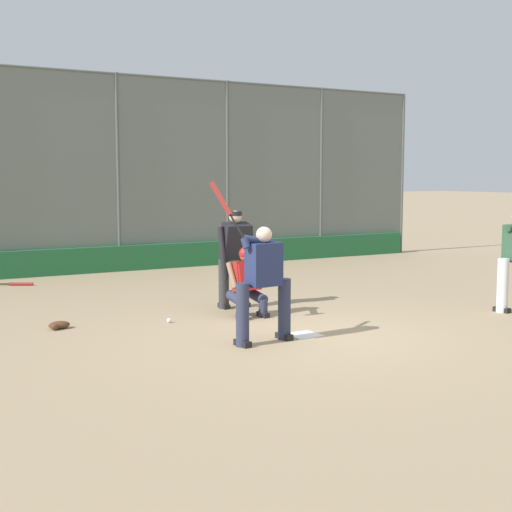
{
  "coord_description": "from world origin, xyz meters",
  "views": [
    {
      "loc": [
        5.45,
        8.35,
        2.23
      ],
      "look_at": [
        0.22,
        -1.0,
        1.05
      ],
      "focal_mm": 50.0,
      "sensor_mm": 36.0,
      "label": 1
    }
  ],
  "objects": [
    {
      "name": "baseball_loose",
      "position": [
        1.34,
        -1.74,
        0.04
      ],
      "size": [
        0.07,
        0.07,
        0.07
      ],
      "primitive_type": "sphere",
      "color": "white",
      "rests_on": "ground_plane"
    },
    {
      "name": "padding_wall",
      "position": [
        0.0,
        -8.0,
        0.3
      ],
      "size": [
        17.13,
        0.18,
        0.61
      ],
      "primitive_type": "cube",
      "color": "#236638",
      "rests_on": "ground_plane"
    },
    {
      "name": "fielding_glove_on_dirt",
      "position": [
        2.94,
        -2.13,
        0.06
      ],
      "size": [
        0.32,
        0.24,
        0.11
      ],
      "color": "#56331E",
      "rests_on": "ground_plane"
    },
    {
      "name": "catcher_behind_plate",
      "position": [
        0.04,
        -1.58,
        0.58
      ],
      "size": [
        0.59,
        0.69,
        1.12
      ],
      "rotation": [
        0.0,
        0.0,
        0.02
      ],
      "color": "#2D334C",
      "rests_on": "ground_plane"
    },
    {
      "name": "batter_at_plate",
      "position": [
        0.73,
        0.12,
        0.86
      ],
      "size": [
        1.08,
        0.6,
        2.19
      ],
      "rotation": [
        0.0,
        0.0,
        0.12
      ],
      "color": "#2D334C",
      "rests_on": "ground_plane"
    },
    {
      "name": "ground_plane",
      "position": [
        0.0,
        0.0,
        0.0
      ],
      "size": [
        160.0,
        160.0,
        0.0
      ],
      "primitive_type": "plane",
      "color": "tan"
    },
    {
      "name": "backstop_fence",
      "position": [
        0.0,
        -8.1,
        2.43
      ],
      "size": [
        17.56,
        0.08,
        4.68
      ],
      "color": "#515651",
      "rests_on": "ground_plane"
    },
    {
      "name": "umpire_home",
      "position": [
        -0.15,
        -2.39,
        0.9
      ],
      "size": [
        0.68,
        0.41,
        1.67
      ],
      "rotation": [
        0.0,
        0.0,
        -0.01
      ],
      "color": "#333333",
      "rests_on": "ground_plane"
    },
    {
      "name": "spare_bat_near_backstop",
      "position": [
        2.63,
        -6.83,
        0.03
      ],
      "size": [
        0.79,
        0.48,
        0.07
      ],
      "rotation": [
        0.0,
        0.0,
        2.62
      ],
      "color": "black",
      "rests_on": "ground_plane"
    },
    {
      "name": "home_plate_marker",
      "position": [
        0.0,
        0.0,
        0.01
      ],
      "size": [
        0.43,
        0.43,
        0.01
      ],
      "primitive_type": "cube",
      "color": "white",
      "rests_on": "ground_plane"
    }
  ]
}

